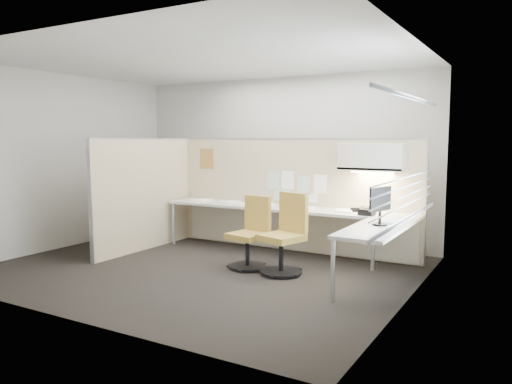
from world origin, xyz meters
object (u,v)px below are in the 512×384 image
Objects in this scene: chair_right at (285,237)px; phone at (367,211)px; monitor at (380,203)px; chair_left at (251,235)px; desk at (300,219)px.

phone is (0.83, 0.80, 0.30)m from chair_right.
phone is at bearing 44.60° from monitor.
desk is at bearing 74.36° from chair_left.
chair_left reaches higher than desk.
chair_left reaches higher than phone.
chair_right is (0.54, -0.02, 0.03)m from chair_left.
chair_left is at bearing -165.95° from chair_right.
desk is 0.82m from chair_right.
chair_right is 2.28× the size of monitor.
monitor is at bearing 20.91° from chair_right.
phone is (-0.38, 0.70, -0.21)m from monitor.
desk is 1.01m from phone.
chair_left is 4.31× the size of phone.
chair_left is 0.54m from chair_right.
chair_right is 1.32m from monitor.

